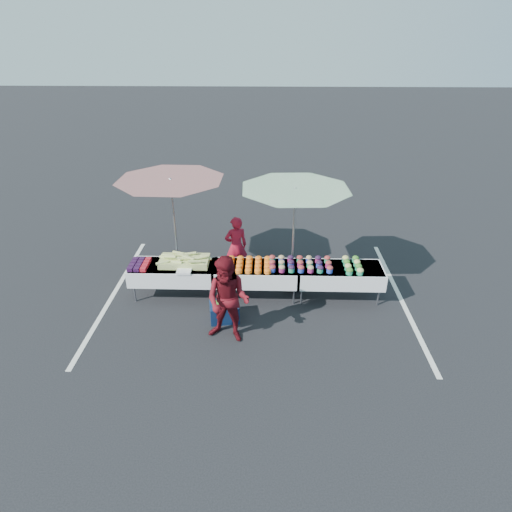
{
  "coord_description": "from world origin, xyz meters",
  "views": [
    {
      "loc": [
        0.23,
        -8.02,
        5.25
      ],
      "look_at": [
        0.0,
        0.0,
        1.0
      ],
      "focal_mm": 30.0,
      "sensor_mm": 36.0,
      "label": 1
    }
  ],
  "objects_px": {
    "table_left": "(174,272)",
    "umbrella_right": "(295,198)",
    "table_right": "(339,274)",
    "umbrella_left": "(171,188)",
    "vendor": "(236,246)",
    "customer": "(228,300)",
    "storage_bin": "(224,312)",
    "table_center": "(256,273)"
  },
  "relations": [
    {
      "from": "table_left",
      "to": "customer",
      "type": "bearing_deg",
      "value": -48.44
    },
    {
      "from": "vendor",
      "to": "customer",
      "type": "xyz_separation_m",
      "value": [
        0.03,
        -2.46,
        0.13
      ]
    },
    {
      "from": "table_left",
      "to": "umbrella_right",
      "type": "height_order",
      "value": "umbrella_right"
    },
    {
      "from": "table_left",
      "to": "storage_bin",
      "type": "xyz_separation_m",
      "value": [
        1.18,
        -0.91,
        -0.39
      ]
    },
    {
      "from": "table_left",
      "to": "table_center",
      "type": "relative_size",
      "value": 1.0
    },
    {
      "from": "vendor",
      "to": "customer",
      "type": "height_order",
      "value": "customer"
    },
    {
      "from": "vendor",
      "to": "storage_bin",
      "type": "bearing_deg",
      "value": 67.18
    },
    {
      "from": "umbrella_right",
      "to": "customer",
      "type": "bearing_deg",
      "value": -123.76
    },
    {
      "from": "table_right",
      "to": "umbrella_right",
      "type": "height_order",
      "value": "umbrella_right"
    },
    {
      "from": "table_right",
      "to": "storage_bin",
      "type": "height_order",
      "value": "table_right"
    },
    {
      "from": "table_right",
      "to": "umbrella_right",
      "type": "distance_m",
      "value": 1.92
    },
    {
      "from": "table_right",
      "to": "customer",
      "type": "xyz_separation_m",
      "value": [
        -2.27,
        -1.5,
        0.29
      ]
    },
    {
      "from": "table_center",
      "to": "vendor",
      "type": "distance_m",
      "value": 1.09
    },
    {
      "from": "umbrella_right",
      "to": "table_right",
      "type": "bearing_deg",
      "value": -21.8
    },
    {
      "from": "customer",
      "to": "vendor",
      "type": "bearing_deg",
      "value": 106.19
    },
    {
      "from": "table_right",
      "to": "vendor",
      "type": "relative_size",
      "value": 1.25
    },
    {
      "from": "table_right",
      "to": "umbrella_left",
      "type": "xyz_separation_m",
      "value": [
        -3.67,
        0.8,
        1.63
      ]
    },
    {
      "from": "table_left",
      "to": "umbrella_right",
      "type": "distance_m",
      "value": 3.07
    },
    {
      "from": "vendor",
      "to": "umbrella_left",
      "type": "relative_size",
      "value": 0.48
    },
    {
      "from": "umbrella_right",
      "to": "storage_bin",
      "type": "xyz_separation_m",
      "value": [
        -1.42,
        -1.31,
        -1.98
      ]
    },
    {
      "from": "table_right",
      "to": "vendor",
      "type": "height_order",
      "value": "vendor"
    },
    {
      "from": "vendor",
      "to": "umbrella_left",
      "type": "distance_m",
      "value": 2.02
    },
    {
      "from": "vendor",
      "to": "umbrella_right",
      "type": "relative_size",
      "value": 0.49
    },
    {
      "from": "storage_bin",
      "to": "umbrella_left",
      "type": "bearing_deg",
      "value": 115.92
    },
    {
      "from": "vendor",
      "to": "storage_bin",
      "type": "relative_size",
      "value": 2.31
    },
    {
      "from": "umbrella_right",
      "to": "vendor",
      "type": "bearing_deg",
      "value": 156.55
    },
    {
      "from": "table_left",
      "to": "table_right",
      "type": "xyz_separation_m",
      "value": [
        3.6,
        0.0,
        0.0
      ]
    },
    {
      "from": "table_center",
      "to": "vendor",
      "type": "bearing_deg",
      "value": 117.31
    },
    {
      "from": "table_right",
      "to": "vendor",
      "type": "distance_m",
      "value": 2.5
    },
    {
      "from": "table_center",
      "to": "table_left",
      "type": "bearing_deg",
      "value": 180.0
    },
    {
      "from": "table_right",
      "to": "umbrella_left",
      "type": "relative_size",
      "value": 0.6
    },
    {
      "from": "umbrella_left",
      "to": "storage_bin",
      "type": "bearing_deg",
      "value": -53.74
    },
    {
      "from": "table_right",
      "to": "umbrella_left",
      "type": "height_order",
      "value": "umbrella_left"
    },
    {
      "from": "customer",
      "to": "storage_bin",
      "type": "height_order",
      "value": "customer"
    },
    {
      "from": "vendor",
      "to": "umbrella_right",
      "type": "distance_m",
      "value": 2.01
    },
    {
      "from": "table_left",
      "to": "umbrella_right",
      "type": "xyz_separation_m",
      "value": [
        2.6,
        0.4,
        1.59
      ]
    },
    {
      "from": "customer",
      "to": "umbrella_left",
      "type": "distance_m",
      "value": 3.01
    },
    {
      "from": "table_right",
      "to": "umbrella_left",
      "type": "bearing_deg",
      "value": 167.7
    },
    {
      "from": "table_center",
      "to": "table_right",
      "type": "bearing_deg",
      "value": 0.0
    },
    {
      "from": "umbrella_left",
      "to": "table_left",
      "type": "bearing_deg",
      "value": -85.1
    },
    {
      "from": "table_left",
      "to": "table_center",
      "type": "height_order",
      "value": "same"
    },
    {
      "from": "customer",
      "to": "storage_bin",
      "type": "relative_size",
      "value": 2.7
    }
  ]
}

